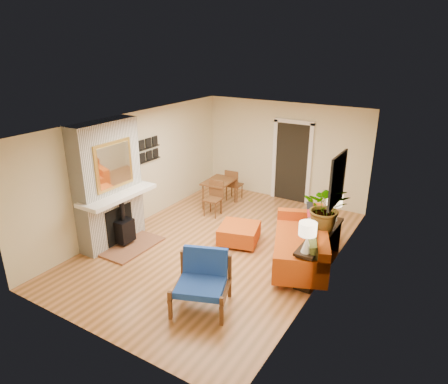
{
  "coord_description": "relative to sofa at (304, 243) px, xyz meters",
  "views": [
    {
      "loc": [
        3.96,
        -6.31,
        4.05
      ],
      "look_at": [
        0.0,
        0.2,
        1.15
      ],
      "focal_mm": 32.0,
      "sensor_mm": 36.0,
      "label": 1
    }
  ],
  "objects": [
    {
      "name": "room_shell",
      "position": [
        -1.13,
        2.29,
        0.86
      ],
      "size": [
        6.5,
        6.5,
        6.5
      ],
      "color": "#C57F4C",
      "rests_on": "ground"
    },
    {
      "name": "fireplace",
      "position": [
        -3.73,
        -1.34,
        0.86
      ],
      "size": [
        1.09,
        1.68,
        2.6
      ],
      "color": "white",
      "rests_on": "ground"
    },
    {
      "name": "sofa",
      "position": [
        0.0,
        0.0,
        0.0
      ],
      "size": [
        1.71,
        2.42,
        0.88
      ],
      "color": "silver",
      "rests_on": "ground"
    },
    {
      "name": "ottoman",
      "position": [
        -1.44,
        -0.0,
        -0.15
      ],
      "size": [
        0.98,
        0.98,
        0.4
      ],
      "color": "silver",
      "rests_on": "ground"
    },
    {
      "name": "blue_chair",
      "position": [
        -0.93,
        -2.12,
        0.1
      ],
      "size": [
        1.1,
        1.09,
        0.9
      ],
      "color": "brown",
      "rests_on": "ground"
    },
    {
      "name": "dining_table",
      "position": [
        -2.81,
        1.52,
        0.18
      ],
      "size": [
        0.74,
        1.61,
        0.86
      ],
      "color": "brown",
      "rests_on": "ground"
    },
    {
      "name": "console_table",
      "position": [
        0.34,
        -0.12,
        0.19
      ],
      "size": [
        0.34,
        1.85,
        0.72
      ],
      "color": "black",
      "rests_on": "ground"
    },
    {
      "name": "lamp_near",
      "position": [
        0.34,
        -0.89,
        0.68
      ],
      "size": [
        0.3,
        0.3,
        0.54
      ],
      "color": "white",
      "rests_on": "console_table"
    },
    {
      "name": "lamp_far",
      "position": [
        0.34,
        0.6,
        0.68
      ],
      "size": [
        0.3,
        0.3,
        0.54
      ],
      "color": "white",
      "rests_on": "console_table"
    },
    {
      "name": "houseplant",
      "position": [
        0.33,
        0.11,
        0.79
      ],
      "size": [
        0.97,
        0.89,
        0.91
      ],
      "primitive_type": "imported",
      "rotation": [
        0.0,
        0.0,
        0.25
      ],
      "color": "#1E5919",
      "rests_on": "console_table"
    }
  ]
}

